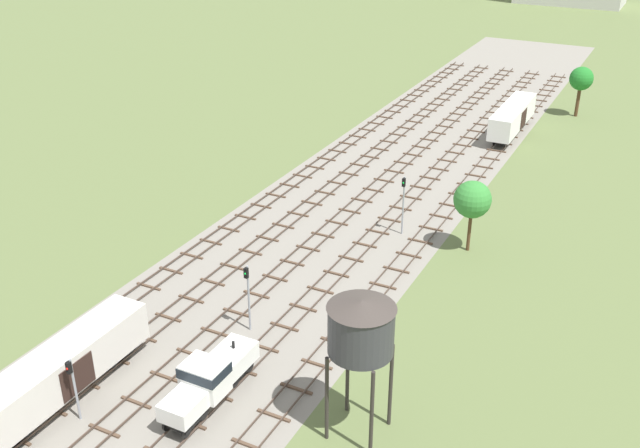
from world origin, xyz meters
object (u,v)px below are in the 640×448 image
object	(u,v)px
shunter_loco_centre_near	(209,378)
signal_post_near	(73,382)
signal_post_nearest	(248,290)
water_tower	(361,328)
freight_boxcar_left_nearest	(61,369)
freight_boxcar_centre_right_mid	(513,116)
signal_post_mid	(403,199)

from	to	relation	value
shunter_loco_centre_near	signal_post_near	size ratio (longest dim) A/B	1.83
signal_post_nearest	water_tower	bearing A→B (deg)	-27.91
freight_boxcar_left_nearest	signal_post_nearest	size ratio (longest dim) A/B	2.53
freight_boxcar_centre_right_mid	signal_post_nearest	distance (m)	53.86
freight_boxcar_left_nearest	freight_boxcar_centre_right_mid	size ratio (longest dim) A/B	1.00
signal_post_nearest	signal_post_mid	distance (m)	20.68
freight_boxcar_centre_right_mid	signal_post_mid	xyz separation A→B (m)	(-2.17, -33.23, 1.24)
signal_post_mid	water_tower	bearing A→B (deg)	-74.20
shunter_loco_centre_near	freight_boxcar_centre_right_mid	size ratio (longest dim) A/B	0.60
water_tower	signal_post_near	distance (m)	18.26
freight_boxcar_left_nearest	water_tower	distance (m)	19.98
freight_boxcar_left_nearest	shunter_loco_centre_near	world-z (taller)	freight_boxcar_left_nearest
freight_boxcar_left_nearest	signal_post_near	world-z (taller)	signal_post_near
signal_post_near	freight_boxcar_left_nearest	bearing A→B (deg)	153.97
water_tower	signal_post_mid	size ratio (longest dim) A/B	1.62
freight_boxcar_left_nearest	freight_boxcar_centre_right_mid	distance (m)	67.04
freight_boxcar_centre_right_mid	signal_post_near	bearing A→B (deg)	-99.20
water_tower	signal_post_near	world-z (taller)	water_tower
freight_boxcar_left_nearest	freight_boxcar_centre_right_mid	xyz separation A→B (m)	(12.99, 65.77, 0.00)
freight_boxcar_left_nearest	signal_post_nearest	distance (m)	13.96
water_tower	signal_post_mid	bearing A→B (deg)	105.80
signal_post_mid	signal_post_nearest	bearing A→B (deg)	-102.08
freight_boxcar_left_nearest	signal_post_mid	world-z (taller)	signal_post_mid
shunter_loco_centre_near	signal_post_near	distance (m)	8.34
signal_post_nearest	shunter_loco_centre_near	bearing A→B (deg)	-75.26
water_tower	signal_post_near	bearing A→B (deg)	-156.23
freight_boxcar_centre_right_mid	water_tower	world-z (taller)	water_tower
signal_post_nearest	signal_post_near	bearing A→B (deg)	-107.94
signal_post_nearest	signal_post_near	size ratio (longest dim) A/B	1.20
shunter_loco_centre_near	signal_post_mid	bearing A→B (deg)	85.65
shunter_loco_centre_near	signal_post_mid	distance (m)	28.58
signal_post_near	signal_post_mid	xyz separation A→B (m)	(8.66, 33.60, 0.72)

